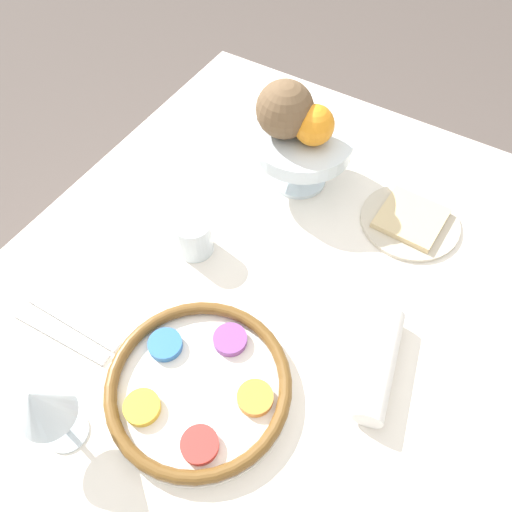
{
  "coord_description": "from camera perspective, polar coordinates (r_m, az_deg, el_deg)",
  "views": [
    {
      "loc": [
        -0.35,
        -0.2,
        1.51
      ],
      "look_at": [
        0.08,
        0.06,
        0.81
      ],
      "focal_mm": 35.0,
      "sensor_mm": 36.0,
      "label": 1
    }
  ],
  "objects": [
    {
      "name": "fork_right",
      "position": [
        0.89,
        -20.17,
        -6.98
      ],
      "size": [
        0.02,
        0.19,
        0.01
      ],
      "color": "silver",
      "rests_on": "dining_table"
    },
    {
      "name": "orange_fruit",
      "position": [
        0.92,
        6.65,
        14.64
      ],
      "size": [
        0.07,
        0.07,
        0.07
      ],
      "color": "orange",
      "rests_on": "fruit_stand"
    },
    {
      "name": "fork_left",
      "position": [
        0.88,
        -21.47,
        -8.4
      ],
      "size": [
        0.03,
        0.19,
        0.01
      ],
      "color": "silver",
      "rests_on": "dining_table"
    },
    {
      "name": "bread_plate",
      "position": [
        0.99,
        17.21,
        3.93
      ],
      "size": [
        0.19,
        0.19,
        0.02
      ],
      "color": "beige",
      "rests_on": "dining_table"
    },
    {
      "name": "fruit_stand",
      "position": [
        0.97,
        5.22,
        12.49
      ],
      "size": [
        0.2,
        0.2,
        0.12
      ],
      "color": "silver",
      "rests_on": "dining_table"
    },
    {
      "name": "dining_table",
      "position": [
        1.19,
        0.47,
        -15.86
      ],
      "size": [
        1.23,
        0.96,
        0.77
      ],
      "color": "silver",
      "rests_on": "ground_plane"
    },
    {
      "name": "seder_plate",
      "position": [
        0.78,
        -6.56,
        -14.48
      ],
      "size": [
        0.28,
        0.28,
        0.03
      ],
      "color": "silver",
      "rests_on": "dining_table"
    },
    {
      "name": "napkin_roll",
      "position": [
        0.8,
        13.97,
        -11.89
      ],
      "size": [
        0.19,
        0.08,
        0.05
      ],
      "color": "white",
      "rests_on": "dining_table"
    },
    {
      "name": "coconut",
      "position": [
        0.92,
        3.32,
        16.38
      ],
      "size": [
        0.1,
        0.1,
        0.1
      ],
      "color": "brown",
      "rests_on": "fruit_stand"
    },
    {
      "name": "ground_plane",
      "position": [
        1.56,
        0.37,
        -20.63
      ],
      "size": [
        8.0,
        8.0,
        0.0
      ],
      "primitive_type": "plane",
      "color": "#564C47"
    },
    {
      "name": "cup_near",
      "position": [
        0.89,
        -7.13,
        2.24
      ],
      "size": [
        0.07,
        0.07,
        0.07
      ],
      "color": "silver",
      "rests_on": "dining_table"
    },
    {
      "name": "wine_glass",
      "position": [
        0.71,
        -23.41,
        -15.39
      ],
      "size": [
        0.08,
        0.08,
        0.16
      ],
      "color": "silver",
      "rests_on": "dining_table"
    }
  ]
}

